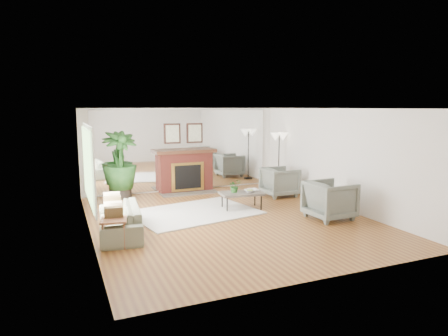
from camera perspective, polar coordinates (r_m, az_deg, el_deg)
name	(u,v)px	position (r m, az deg, el deg)	size (l,w,h in m)	color
ground	(229,219)	(9.19, 0.67, -7.29)	(7.00, 7.00, 0.00)	brown
wall_left	(88,173)	(8.23, -18.82, -0.72)	(0.02, 7.00, 2.50)	white
wall_right	(337,158)	(10.47, 15.89, 1.34)	(0.02, 7.00, 2.50)	white
wall_back	(183,150)	(12.18, -5.84, 2.62)	(6.00, 0.02, 2.50)	white
mirror_panel	(183,150)	(12.16, -5.81, 2.61)	(5.40, 0.04, 2.40)	silver
window_panel	(88,165)	(8.61, -18.84, 0.35)	(0.04, 2.40, 1.50)	#B2E09E
fireplace	(186,170)	(12.04, -5.48, -0.28)	(1.85, 0.83, 2.05)	maroon
area_rug	(194,213)	(9.69, -4.28, -6.37)	(2.86, 2.04, 0.03)	white
coffee_table	(242,194)	(9.99, 2.52, -3.70)	(1.12, 0.73, 0.42)	#60574C
sofa	(119,220)	(8.35, -14.71, -7.17)	(1.97, 0.77, 0.57)	gray
armchair_back	(280,182)	(11.55, 7.98, -1.95)	(0.88, 0.91, 0.83)	slate
armchair_front	(330,200)	(9.42, 14.90, -4.43)	(0.93, 0.96, 0.88)	slate
side_table	(114,224)	(7.57, -15.45, -7.66)	(0.54, 0.54, 0.52)	#935C3B
potted_ficus	(121,163)	(11.42, -14.56, 0.70)	(1.03, 1.03, 1.87)	black
floor_lamp	(279,141)	(12.24, 7.89, 3.80)	(0.57, 0.32, 1.76)	black
tabletop_plant	(235,186)	(9.92, 1.53, -2.58)	(0.30, 0.26, 0.34)	#316023
fruit_bowl	(250,191)	(9.99, 3.70, -3.29)	(0.27, 0.27, 0.07)	#935C3B
book	(249,190)	(10.25, 3.60, -3.11)	(0.23, 0.31, 0.02)	#935C3B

